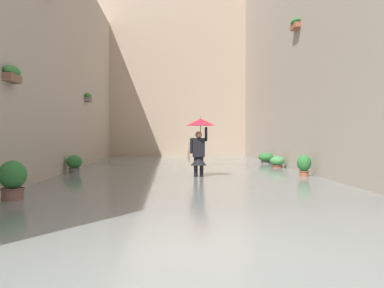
% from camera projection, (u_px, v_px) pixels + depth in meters
% --- Properties ---
extents(ground_plane, '(60.00, 60.00, 0.00)m').
position_uv_depth(ground_plane, '(184.00, 175.00, 15.43)').
color(ground_plane, gray).
extents(flood_water, '(9.06, 27.11, 0.17)m').
position_uv_depth(flood_water, '(184.00, 173.00, 15.43)').
color(flood_water, slate).
rests_on(flood_water, ground_plane).
extents(building_facade_left, '(2.04, 25.11, 12.72)m').
position_uv_depth(building_facade_left, '(321.00, 1.00, 15.55)').
color(building_facade_left, '#A89989').
rests_on(building_facade_left, ground_plane).
extents(building_facade_right, '(2.04, 25.11, 8.17)m').
position_uv_depth(building_facade_right, '(42.00, 61.00, 15.06)').
color(building_facade_right, '#A89989').
rests_on(building_facade_right, ground_plane).
extents(building_facade_far, '(11.86, 1.80, 12.09)m').
position_uv_depth(building_facade_far, '(178.00, 62.00, 26.72)').
color(building_facade_far, tan).
rests_on(building_facade_far, ground_plane).
extents(person_wading, '(0.90, 0.90, 2.06)m').
position_uv_depth(person_wading, '(199.00, 138.00, 13.24)').
color(person_wading, '#4C4233').
rests_on(person_wading, ground_plane).
extents(potted_plant_near_right, '(0.55, 0.55, 0.78)m').
position_uv_depth(potted_plant_near_right, '(74.00, 164.00, 14.66)').
color(potted_plant_near_right, '#66605B').
rests_on(potted_plant_near_right, ground_plane).
extents(potted_plant_far_left, '(0.67, 0.67, 0.65)m').
position_uv_depth(potted_plant_far_left, '(266.00, 159.00, 19.24)').
color(potted_plant_far_left, '#66605B').
rests_on(potted_plant_far_left, ground_plane).
extents(potted_plant_mid_left, '(0.59, 0.59, 0.62)m').
position_uv_depth(potted_plant_mid_left, '(277.00, 163.00, 16.92)').
color(potted_plant_mid_left, brown).
rests_on(potted_plant_mid_left, ground_plane).
extents(potted_plant_near_left, '(0.44, 0.44, 0.85)m').
position_uv_depth(potted_plant_near_left, '(304.00, 166.00, 13.44)').
color(potted_plant_near_left, '#9E563D').
rests_on(potted_plant_near_left, ground_plane).
extents(potted_plant_far_right, '(0.56, 0.56, 0.96)m').
position_uv_depth(potted_plant_far_right, '(13.00, 182.00, 8.61)').
color(potted_plant_far_right, brown).
rests_on(potted_plant_far_right, ground_plane).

